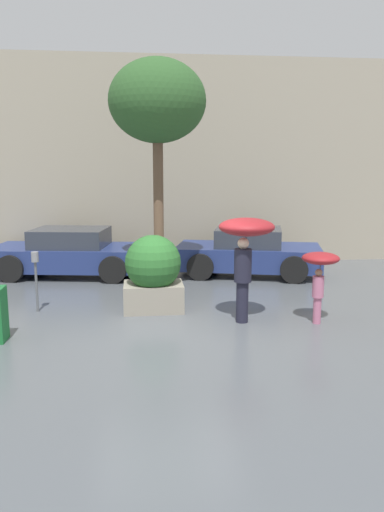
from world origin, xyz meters
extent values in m
plane|color=#51565B|center=(0.00, 0.00, 0.00)|extent=(40.00, 40.00, 0.00)
cube|color=#9E937F|center=(0.00, 6.50, 3.00)|extent=(18.00, 0.30, 6.00)
cube|color=gray|center=(-0.19, 1.36, 0.27)|extent=(1.18, 0.83, 0.55)
sphere|color=#286028|center=(-0.19, 1.36, 0.97)|extent=(1.12, 1.12, 1.12)
cylinder|color=#1E1E2D|center=(1.42, 0.39, 0.38)|extent=(0.22, 0.22, 0.77)
cylinder|color=#1E1E2D|center=(1.42, 0.39, 1.07)|extent=(0.32, 0.32, 0.61)
sphere|color=beige|center=(1.42, 0.39, 1.48)|extent=(0.21, 0.21, 0.21)
cylinder|color=#4C4C51|center=(1.50, 0.50, 1.43)|extent=(0.02, 0.02, 0.66)
ellipsoid|color=maroon|center=(1.50, 0.50, 1.77)|extent=(1.03, 1.03, 0.33)
cylinder|color=#B76684|center=(2.77, 0.16, 0.25)|extent=(0.15, 0.15, 0.50)
cylinder|color=#B76684|center=(2.77, 0.16, 0.69)|extent=(0.21, 0.21, 0.39)
sphere|color=#997056|center=(2.77, 0.16, 0.96)|extent=(0.13, 0.13, 0.13)
cylinder|color=#4C4C51|center=(2.83, 0.24, 0.96)|extent=(0.02, 0.02, 0.49)
ellipsoid|color=maroon|center=(2.83, 0.24, 1.21)|extent=(0.68, 0.68, 0.22)
cube|color=navy|center=(-2.26, 4.95, 0.48)|extent=(4.41, 2.42, 0.59)
cube|color=#2D333D|center=(-2.26, 4.95, 1.01)|extent=(2.10, 1.80, 0.47)
cylinder|color=black|center=(-3.68, 4.26, 0.34)|extent=(0.71, 0.32, 0.69)
cylinder|color=black|center=(-3.41, 6.04, 0.34)|extent=(0.71, 0.32, 0.69)
cylinder|color=black|center=(-1.12, 3.87, 0.34)|extent=(0.71, 0.32, 0.69)
cylinder|color=black|center=(-0.84, 5.64, 0.34)|extent=(0.71, 0.32, 0.69)
cube|color=navy|center=(2.45, 4.55, 0.48)|extent=(4.12, 2.70, 0.59)
cube|color=#2D333D|center=(2.45, 4.55, 1.01)|extent=(2.04, 1.91, 0.47)
cylinder|color=black|center=(1.08, 3.98, 0.34)|extent=(0.72, 0.39, 0.69)
cylinder|color=black|center=(1.54, 5.72, 0.34)|extent=(0.72, 0.39, 0.69)
cylinder|color=black|center=(3.35, 3.38, 0.34)|extent=(0.72, 0.39, 0.69)
cylinder|color=black|center=(3.81, 5.13, 0.34)|extent=(0.72, 0.39, 0.69)
cylinder|color=brown|center=(-0.01, 2.91, 1.84)|extent=(0.23, 0.23, 3.68)
ellipsoid|color=#2D5628|center=(-0.01, 2.91, 4.27)|extent=(2.14, 2.14, 1.82)
cylinder|color=#595B60|center=(-2.50, 1.50, 0.50)|extent=(0.05, 0.05, 1.01)
cylinder|color=gray|center=(-2.50, 1.50, 1.11)|extent=(0.14, 0.14, 0.20)
camera|label=1|loc=(-0.46, -8.39, 2.82)|focal=35.00mm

